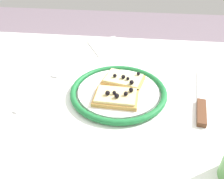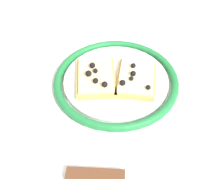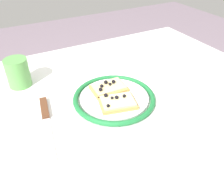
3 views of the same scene
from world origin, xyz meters
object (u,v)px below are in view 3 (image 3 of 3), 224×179
plate (114,98)px  fork (167,82)px  napkin (199,156)px  dining_table (107,116)px  pizza_slice_near (109,88)px  pizza_slice_far (117,102)px  cup (18,73)px  knife (46,115)px

plate → fork: 0.21m
fork → napkin: size_ratio=1.46×
dining_table → plate: 0.10m
pizza_slice_near → fork: size_ratio=0.55×
pizza_slice_far → cup: cup is taller
dining_table → pizza_slice_near: 0.11m
dining_table → pizza_slice_far: size_ratio=9.80×
dining_table → pizza_slice_far: bearing=88.6°
pizza_slice_near → pizza_slice_far: (0.01, 0.08, -0.00)m
dining_table → knife: size_ratio=4.78×
plate → knife: 0.20m
pizza_slice_far → fork: pizza_slice_far is taller
pizza_slice_far → fork: bearing=-169.3°
dining_table → napkin: (-0.08, 0.31, 0.09)m
dining_table → plate: (-0.01, 0.03, 0.09)m
knife → fork: (-0.41, 0.02, -0.00)m
pizza_slice_near → fork: bearing=169.9°
pizza_slice_far → cup: 0.34m
fork → cup: size_ratio=2.12×
fork → napkin: same height
dining_table → pizza_slice_far: 0.13m
plate → knife: size_ratio=1.03×
dining_table → knife: (0.19, 0.01, 0.09)m
pizza_slice_near → napkin: (-0.06, 0.32, -0.02)m
fork → knife: bearing=-2.7°
pizza_slice_far → knife: bearing=-17.6°
napkin → pizza_slice_far: bearing=-72.2°
pizza_slice_near → cup: 0.30m
dining_table → knife: 0.21m
dining_table → knife: bearing=3.3°
dining_table → napkin: napkin is taller
plate → knife: bearing=-6.4°
pizza_slice_far → knife: (0.19, -0.06, -0.02)m
pizza_slice_far → plate: bearing=-106.6°
plate → dining_table: bearing=-74.3°
plate → napkin: size_ratio=1.81×
plate → pizza_slice_far: (0.01, 0.04, 0.01)m
dining_table → cup: 0.32m
pizza_slice_far → cup: (0.22, -0.26, 0.03)m
fork → napkin: bearing=63.5°
dining_table → napkin: bearing=103.6°
fork → cup: 0.49m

